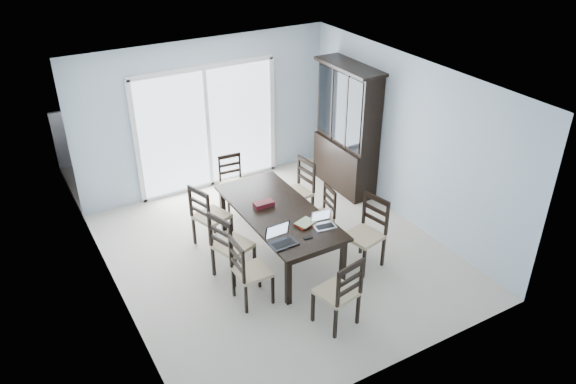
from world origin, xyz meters
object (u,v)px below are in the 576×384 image
Objects in this scene: chair_right_mid at (323,209)px; chair_right_near at (369,225)px; dining_table at (279,215)px; china_hutch at (347,130)px; chair_left_near at (245,265)px; chair_right_far at (301,183)px; chair_end_near at (343,287)px; game_box at (264,204)px; hot_tub at (163,146)px; laptop_dark at (283,240)px; chair_left_mid at (227,240)px; cell_phone at (308,238)px; chair_left_far at (206,211)px; laptop_silver at (325,224)px; chair_end_far at (232,176)px.

chair_right_near is at bearing -157.09° from chair_right_mid.
china_hutch is (2.02, 1.25, 0.40)m from dining_table.
chair_right_far reaches higher than chair_left_near.
chair_end_near reaches higher than dining_table.
hot_tub reaches higher than game_box.
laptop_dark reaches higher than dining_table.
chair_left_mid is at bearing -95.23° from hot_tub.
cell_phone is (-0.01, -0.79, 0.08)m from dining_table.
china_hutch is at bearing -73.63° from chair_right_far.
chair_right_mid is 0.73m from chair_right_far.
chair_left_mid is 0.84m from chair_left_far.
laptop_silver is 2.71× the size of cell_phone.
chair_end_near is (-0.85, -1.71, 0.07)m from chair_right_mid.
laptop_dark is 0.98m from game_box.
chair_end_far is 3.24× the size of laptop_silver.
dining_table is at bearing -81.15° from hot_tub.
chair_end_near is at bearing -75.58° from laptop_dark.
cell_phone is at bearing 145.83° from chair_right_far.
chair_right_near is at bearing -116.84° from china_hutch.
laptop_dark is at bearing -103.26° from game_box.
chair_end_near is 0.58× the size of hot_tub.
chair_right_near reaches higher than cell_phone.
hot_tub is (-0.56, 1.79, -0.05)m from chair_end_far.
chair_right_mid is at bearing 76.57° from chair_left_mid.
dining_table is at bearing 39.52° from chair_right_near.
chair_right_mid is (1.62, 0.16, -0.09)m from chair_left_mid.
laptop_dark is at bearing -87.53° from hot_tub.
dining_table is 6.89× the size of laptop_silver.
laptop_silver is at bearing 101.89° from chair_end_far.
cell_phone is (0.86, -0.09, 0.17)m from chair_left_near.
chair_left_mid reaches higher than cell_phone.
chair_left_near is 0.95× the size of chair_left_mid.
chair_end_near is (-0.08, -1.69, -0.07)m from dining_table.
chair_right_near is at bearing -179.32° from chair_right_far.
chair_right_far reaches higher than chair_end_near.
chair_end_far reaches higher than chair_right_mid.
chair_left_far is at bearing 85.04° from chair_right_far.
chair_right_far is at bearing 30.19° from game_box.
chair_left_mid reaches higher than chair_right_far.
dining_table is 0.26m from game_box.
chair_left_far reaches higher than game_box.
chair_right_near is at bearing 51.65° from chair_left_mid.
game_box is at bearing 101.64° from cell_phone.
game_box reaches higher than cell_phone.
laptop_silver is at bearing 92.27° from chair_left_near.
dining_table is 0.87m from chair_left_mid.
chair_right_near reaches higher than hot_tub.
hot_tub is at bearing 110.46° from laptop_silver.
chair_right_near is at bearing -0.81° from laptop_silver.
chair_right_far is 9.72× the size of cell_phone.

